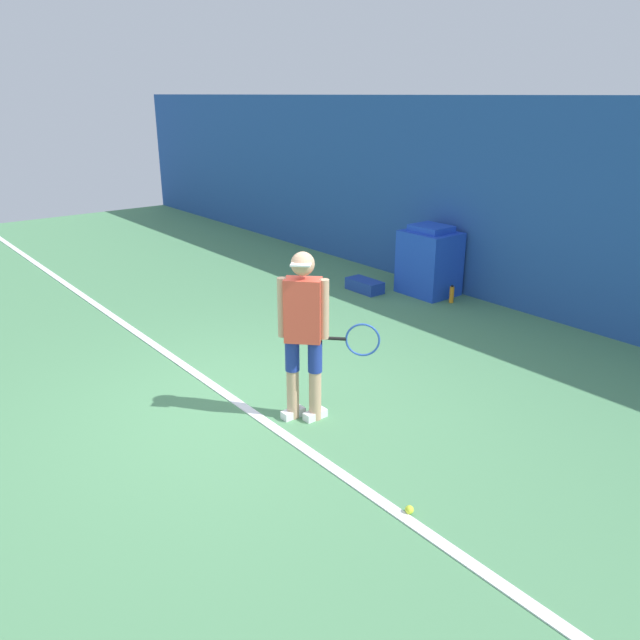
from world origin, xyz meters
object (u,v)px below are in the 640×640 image
tennis_ball (409,510)px  covered_chair (429,261)px  equipment_bag (365,285)px  tennis_player (305,329)px  water_bottle (452,294)px

tennis_ball → covered_chair: covered_chair is taller
tennis_ball → equipment_bag: 5.69m
covered_chair → equipment_bag: (-0.71, -0.71, -0.43)m
tennis_player → tennis_ball: tennis_player is taller
equipment_bag → water_bottle: size_ratio=2.29×
tennis_ball → equipment_bag: bearing=140.9°
equipment_bag → tennis_ball: bearing=-39.1°
equipment_bag → water_bottle: (1.26, 0.64, 0.03)m
tennis_player → equipment_bag: tennis_player is taller
tennis_player → tennis_ball: (1.68, -0.29, -0.90)m
tennis_ball → water_bottle: 5.28m
tennis_ball → covered_chair: 5.70m
tennis_player → water_bottle: size_ratio=6.12×
tennis_player → water_bottle: 4.28m
equipment_bag → tennis_player: bearing=-50.3°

